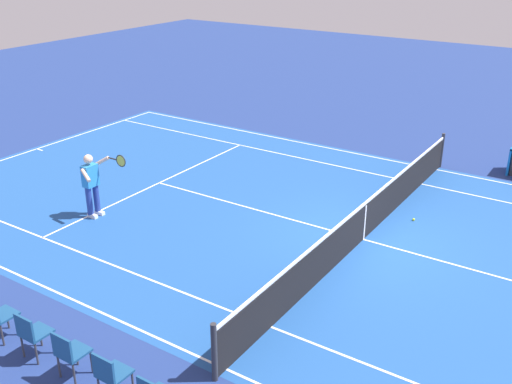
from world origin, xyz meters
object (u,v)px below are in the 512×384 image
Objects in this scene: tennis_ball at (414,219)px; tennis_net at (364,221)px; spectator_chair_4 at (32,332)px; spectator_chair_2 at (110,373)px; tennis_player_near at (92,182)px; spectator_chair_3 at (69,352)px.

tennis_net is at bearing 68.42° from tennis_ball.
tennis_net is 7.59m from spectator_chair_4.
tennis_net is 7.10m from spectator_chair_2.
tennis_player_near is 25.71× the size of tennis_ball.
spectator_chair_3 reaches higher than tennis_ball.
spectator_chair_4 is at bearing 0.00° from spectator_chair_3.
spectator_chair_3 is at bearing 0.00° from spectator_chair_2.
spectator_chair_3 is 0.92m from spectator_chair_4.
spectator_chair_2 is (1.68, 8.67, 0.49)m from tennis_ball.
spectator_chair_3 is (0.92, 0.00, 0.00)m from spectator_chair_2.
tennis_net reaches higher than tennis_ball.
tennis_net is at bearing -157.86° from tennis_player_near.
spectator_chair_4 is at bearing 67.89° from tennis_ball.
tennis_net is at bearing -112.23° from spectator_chair_4.
spectator_chair_4 is (1.84, 0.00, 0.00)m from spectator_chair_2.
tennis_player_near reaches higher than tennis_net.
tennis_player_near is 1.93× the size of spectator_chair_4.
tennis_net is at bearing -98.38° from spectator_chair_2.
tennis_net is 13.30× the size of spectator_chair_4.
spectator_chair_4 is (2.87, 7.03, 0.03)m from tennis_net.
tennis_net reaches higher than spectator_chair_2.
spectator_chair_3 is at bearing 74.46° from tennis_net.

